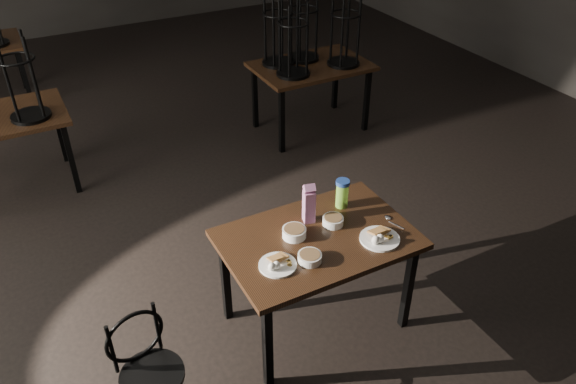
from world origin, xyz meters
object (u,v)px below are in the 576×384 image
bentwood_chair (146,363)px  water_bottle (342,193)px  main_table (318,246)px  juice_carton (309,204)px

bentwood_chair → water_bottle: bearing=4.2°
main_table → bentwood_chair: bearing=-171.0°
water_bottle → bentwood_chair: (-1.51, -0.40, -0.41)m
main_table → juice_carton: (0.03, 0.17, 0.21)m
main_table → water_bottle: (0.31, 0.21, 0.18)m
main_table → juice_carton: juice_carton is taller
main_table → bentwood_chair: (-1.20, -0.19, -0.22)m
water_bottle → juice_carton: bearing=-172.2°
juice_carton → water_bottle: size_ratio=1.40×
juice_carton → bentwood_chair: size_ratio=0.38×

